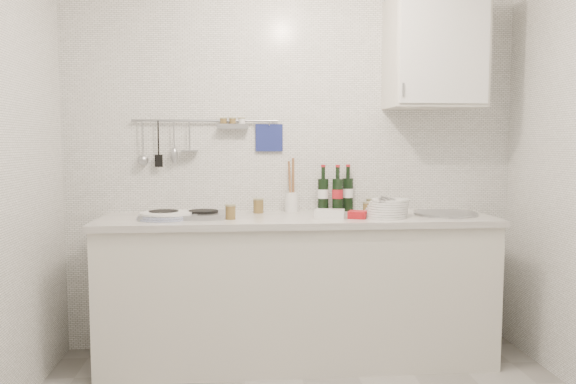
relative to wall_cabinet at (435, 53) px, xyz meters
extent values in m
cube|color=silver|center=(-0.90, 0.18, -0.70)|extent=(3.00, 0.02, 2.50)
cube|color=beige|center=(-0.90, -0.12, -1.51)|extent=(2.40, 0.60, 0.88)
cube|color=silver|center=(-0.90, -0.12, -1.05)|extent=(2.44, 0.64, 0.04)
cube|color=black|center=(-0.90, -0.10, -1.90)|extent=(2.34, 0.52, 0.10)
cube|color=#93969B|center=(-1.60, -0.12, -1.01)|extent=(0.50, 0.32, 0.03)
cylinder|color=black|center=(-1.72, -0.12, -0.99)|extent=(0.18, 0.18, 0.01)
cylinder|color=black|center=(-1.48, -0.12, -0.99)|extent=(0.18, 0.18, 0.01)
cylinder|color=#93969B|center=(0.05, -0.12, -1.02)|extent=(0.40, 0.40, 0.02)
cylinder|color=#93969B|center=(0.05, -0.12, -1.08)|extent=(0.34, 0.34, 0.10)
cylinder|color=#93969B|center=(-1.47, 0.15, -0.43)|extent=(0.95, 0.02, 0.02)
cube|color=navy|center=(-1.06, 0.17, -0.54)|extent=(0.18, 0.02, 0.18)
cube|color=beige|center=(0.00, 0.01, 0.00)|extent=(0.60, 0.35, 0.70)
cube|color=white|center=(0.00, -0.18, 0.00)|extent=(0.56, 0.01, 0.66)
cylinder|color=#93969B|center=(-0.26, -0.19, -0.25)|extent=(0.01, 0.01, 0.08)
cylinder|color=#46589F|center=(-1.71, -0.18, -1.02)|extent=(0.32, 0.32, 0.01)
cylinder|color=#46589F|center=(-1.70, -0.17, -1.01)|extent=(0.32, 0.32, 0.01)
cylinder|color=#46589F|center=(-1.70, -0.17, -0.99)|extent=(0.31, 0.31, 0.01)
cylinder|color=white|center=(-0.37, -0.21, -1.02)|extent=(0.27, 0.27, 0.01)
cylinder|color=white|center=(-0.37, -0.20, -1.01)|extent=(0.27, 0.27, 0.01)
cylinder|color=white|center=(-0.36, -0.20, -1.00)|extent=(0.26, 0.26, 0.01)
cylinder|color=white|center=(-0.35, -0.20, -0.98)|extent=(0.26, 0.26, 0.01)
cylinder|color=white|center=(-0.35, -0.19, -0.97)|extent=(0.25, 0.25, 0.01)
cylinder|color=white|center=(-0.34, -0.19, -0.95)|extent=(0.24, 0.24, 0.01)
cylinder|color=white|center=(-0.33, -0.18, -0.94)|extent=(0.24, 0.24, 0.01)
cylinder|color=white|center=(-0.33, -0.18, -0.93)|extent=(0.23, 0.23, 0.01)
cube|color=white|center=(-0.71, -0.21, -1.00)|extent=(0.19, 0.13, 0.05)
cube|color=red|center=(-0.55, -0.24, -1.01)|extent=(0.14, 0.14, 0.04)
cylinder|color=white|center=(-0.92, 0.10, -0.96)|extent=(0.09, 0.09, 0.13)
cylinder|color=#98613D|center=(-0.91, 0.10, -0.80)|extent=(0.02, 0.06, 0.26)
cylinder|color=#98613D|center=(-0.93, 0.11, -0.81)|extent=(0.03, 0.05, 0.24)
cylinder|color=brown|center=(-1.14, 0.07, -0.99)|extent=(0.07, 0.07, 0.09)
cylinder|color=tan|center=(-1.14, 0.07, -0.94)|extent=(0.07, 0.07, 0.01)
cylinder|color=brown|center=(-0.38, 0.13, -0.99)|extent=(0.05, 0.05, 0.07)
cylinder|color=tan|center=(-0.38, 0.13, -0.95)|extent=(0.06, 0.06, 0.01)
cylinder|color=brown|center=(-0.43, -0.03, -1.00)|extent=(0.06, 0.06, 0.07)
cylinder|color=tan|center=(-0.43, -0.03, -0.96)|extent=(0.07, 0.07, 0.01)
cylinder|color=brown|center=(-1.31, -0.22, -0.99)|extent=(0.06, 0.06, 0.08)
cylinder|color=tan|center=(-1.31, -0.22, -0.94)|extent=(0.07, 0.07, 0.01)
camera|label=1|loc=(-1.26, -3.57, -0.57)|focal=35.00mm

